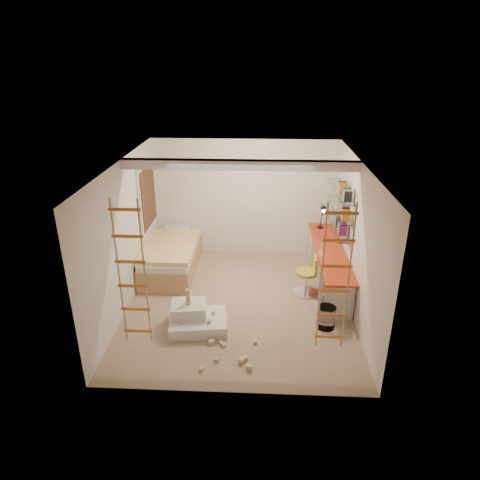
# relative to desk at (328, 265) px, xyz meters

# --- Properties ---
(floor) EXTENTS (4.50, 4.50, 0.00)m
(floor) POSITION_rel_desk_xyz_m (-1.72, -0.86, -0.40)
(floor) COLOR #94785F
(floor) RESTS_ON ground
(ceiling_beam) EXTENTS (4.00, 0.18, 0.16)m
(ceiling_beam) POSITION_rel_desk_xyz_m (-1.72, -0.56, 2.12)
(ceiling_beam) COLOR white
(ceiling_beam) RESTS_ON ceiling
(window_frame) EXTENTS (0.06, 1.15, 1.35)m
(window_frame) POSITION_rel_desk_xyz_m (-3.69, 0.64, 1.15)
(window_frame) COLOR white
(window_frame) RESTS_ON wall_left
(window_blind) EXTENTS (0.02, 1.00, 1.20)m
(window_blind) POSITION_rel_desk_xyz_m (-3.65, 0.64, 1.15)
(window_blind) COLOR #4C2D1E
(window_blind) RESTS_ON window_frame
(rope_ladder_left) EXTENTS (0.41, 0.04, 2.13)m
(rope_ladder_left) POSITION_rel_desk_xyz_m (-3.07, -2.61, 1.11)
(rope_ladder_left) COLOR orange
(rope_ladder_left) RESTS_ON ceiling
(rope_ladder_right) EXTENTS (0.41, 0.04, 2.13)m
(rope_ladder_right) POSITION_rel_desk_xyz_m (-0.37, -2.61, 1.11)
(rope_ladder_right) COLOR orange
(rope_ladder_right) RESTS_ON ceiling
(waste_bin) EXTENTS (0.31, 0.31, 0.39)m
(waste_bin) POSITION_rel_desk_xyz_m (-0.23, -1.52, -0.21)
(waste_bin) COLOR white
(waste_bin) RESTS_ON floor
(desk) EXTENTS (0.56, 2.80, 0.75)m
(desk) POSITION_rel_desk_xyz_m (0.00, 0.00, 0.00)
(desk) COLOR red
(desk) RESTS_ON floor
(shelves) EXTENTS (0.25, 1.80, 0.71)m
(shelves) POSITION_rel_desk_xyz_m (0.15, 0.27, 1.10)
(shelves) COLOR white
(shelves) RESTS_ON wall_right
(bed) EXTENTS (1.02, 2.00, 0.69)m
(bed) POSITION_rel_desk_xyz_m (-3.20, 0.36, -0.07)
(bed) COLOR #AD7F51
(bed) RESTS_ON floor
(task_lamp) EXTENTS (0.14, 0.36, 0.57)m
(task_lamp) POSITION_rel_desk_xyz_m (-0.05, 0.96, 0.73)
(task_lamp) COLOR black
(task_lamp) RESTS_ON desk
(swivel_chair) EXTENTS (0.46, 0.46, 0.77)m
(swivel_chair) POSITION_rel_desk_xyz_m (-0.45, -0.43, -0.12)
(swivel_chair) COLOR gold
(swivel_chair) RESTS_ON floor
(play_platform) EXTENTS (1.02, 0.84, 0.42)m
(play_platform) POSITION_rel_desk_xyz_m (-2.41, -1.63, -0.24)
(play_platform) COLOR silver
(play_platform) RESTS_ON floor
(toy_blocks) EXTENTS (1.26, 1.25, 0.69)m
(toy_blocks) POSITION_rel_desk_xyz_m (-2.04, -2.06, -0.22)
(toy_blocks) COLOR #CCB284
(toy_blocks) RESTS_ON floor
(books) EXTENTS (0.14, 0.70, 0.92)m
(books) POSITION_rel_desk_xyz_m (0.15, 0.27, 1.20)
(books) COLOR #8C1E7F
(books) RESTS_ON shelves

